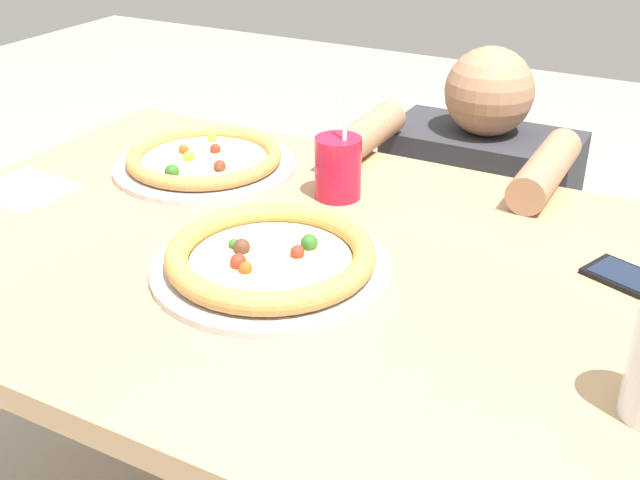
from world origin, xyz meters
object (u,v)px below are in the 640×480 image
(cell_phone, at_px, (638,282))
(pizza_near, at_px, (271,259))
(diner_seated, at_px, (470,269))
(drink_cup_colored, at_px, (338,167))
(pizza_far, at_px, (204,160))

(cell_phone, bearing_deg, pizza_near, -155.90)
(pizza_near, height_order, diner_seated, diner_seated)
(pizza_near, distance_m, diner_seated, 0.82)
(cell_phone, bearing_deg, diner_seated, 127.71)
(drink_cup_colored, relative_size, diner_seated, 0.21)
(pizza_far, bearing_deg, cell_phone, -4.41)
(drink_cup_colored, height_order, cell_phone, drink_cup_colored)
(pizza_near, height_order, cell_phone, pizza_near)
(diner_seated, bearing_deg, pizza_near, -97.38)
(drink_cup_colored, distance_m, diner_seated, 0.60)
(pizza_far, xyz_separation_m, drink_cup_colored, (0.29, 0.01, 0.04))
(pizza_far, bearing_deg, pizza_near, -40.99)
(cell_phone, height_order, diner_seated, diner_seated)
(drink_cup_colored, xyz_separation_m, diner_seated, (0.13, 0.44, -0.39))
(pizza_far, height_order, drink_cup_colored, drink_cup_colored)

